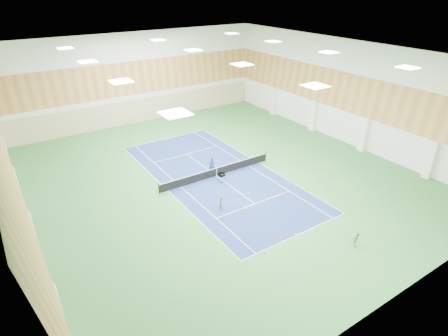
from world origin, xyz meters
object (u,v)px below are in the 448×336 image
object	(u,v)px
tennis_net	(217,171)
child_apron	(356,240)
coach	(212,165)
child_court	(222,203)
ball_cart	(222,177)

from	to	relation	value
tennis_net	child_apron	distance (m)	15.49
coach	child_court	world-z (taller)	coach
child_apron	ball_cart	world-z (taller)	child_apron
tennis_net	child_court	bearing A→B (deg)	-118.16
child_apron	coach	bearing A→B (deg)	109.83
coach	child_court	distance (m)	6.73
tennis_net	coach	bearing A→B (deg)	100.46
coach	ball_cart	distance (m)	2.12
tennis_net	child_court	distance (m)	6.13
tennis_net	ball_cart	size ratio (longest dim) A/B	12.81
coach	child_apron	size ratio (longest dim) A/B	1.64
child_apron	ball_cart	xyz separation A→B (m)	(-2.93, 13.91, -0.07)
child_court	child_apron	world-z (taller)	child_court
coach	ball_cart	size ratio (longest dim) A/B	1.88
coach	ball_cart	world-z (taller)	coach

